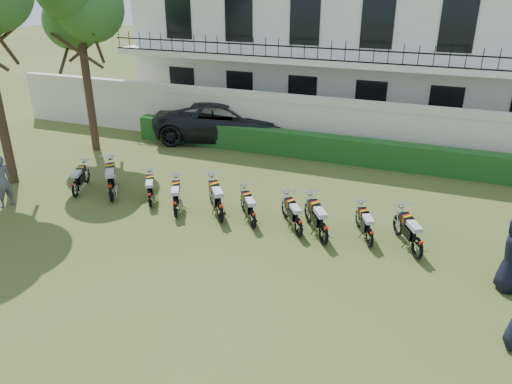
# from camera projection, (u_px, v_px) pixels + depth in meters

# --- Properties ---
(ground) EXTENTS (100.00, 100.00, 0.00)m
(ground) POSITION_uv_depth(u_px,v_px,m) (252.00, 242.00, 13.84)
(ground) COLOR #39491D
(ground) RESTS_ON ground
(perimeter_wall) EXTENTS (30.00, 0.35, 2.30)m
(perimeter_wall) POSITION_uv_depth(u_px,v_px,m) (323.00, 125.00, 20.19)
(perimeter_wall) COLOR beige
(perimeter_wall) RESTS_ON ground
(hedge) EXTENTS (18.00, 0.60, 1.00)m
(hedge) POSITION_uv_depth(u_px,v_px,m) (343.00, 150.00, 19.46)
(hedge) COLOR #1B4518
(hedge) RESTS_ON ground
(building) EXTENTS (20.40, 9.60, 7.40)m
(building) POSITION_uv_depth(u_px,v_px,m) (356.00, 42.00, 24.25)
(building) COLOR white
(building) RESTS_ON ground
(tree_west_near) EXTENTS (3.40, 3.20, 7.90)m
(tree_west_near) POSITION_uv_depth(u_px,v_px,m) (77.00, 0.00, 18.64)
(tree_west_near) COLOR #473323
(tree_west_near) RESTS_ON ground
(motorcycle_0) EXTENTS (0.79, 1.67, 0.96)m
(motorcycle_0) POSITION_uv_depth(u_px,v_px,m) (75.00, 185.00, 16.38)
(motorcycle_0) COLOR black
(motorcycle_0) RESTS_ON ground
(motorcycle_1) EXTENTS (1.27, 1.82, 1.16)m
(motorcycle_1) POSITION_uv_depth(u_px,v_px,m) (111.00, 187.00, 16.00)
(motorcycle_1) COLOR black
(motorcycle_1) RESTS_ON ground
(motorcycle_2) EXTENTS (0.92, 1.52, 0.93)m
(motorcycle_2) POSITION_uv_depth(u_px,v_px,m) (150.00, 195.00, 15.69)
(motorcycle_2) COLOR black
(motorcycle_2) RESTS_ON ground
(motorcycle_3) EXTENTS (0.91, 1.66, 0.99)m
(motorcycle_3) POSITION_uv_depth(u_px,v_px,m) (175.00, 204.00, 15.04)
(motorcycle_3) COLOR black
(motorcycle_3) RESTS_ON ground
(motorcycle_4) EXTENTS (1.28, 1.72, 1.11)m
(motorcycle_4) POSITION_uv_depth(u_px,v_px,m) (220.00, 207.00, 14.71)
(motorcycle_4) COLOR black
(motorcycle_4) RESTS_ON ground
(motorcycle_5) EXTENTS (1.08, 1.49, 0.96)m
(motorcycle_5) POSITION_uv_depth(u_px,v_px,m) (253.00, 215.00, 14.39)
(motorcycle_5) COLOR black
(motorcycle_5) RESTS_ON ground
(motorcycle_6) EXTENTS (1.10, 1.49, 0.96)m
(motorcycle_6) POSITION_uv_depth(u_px,v_px,m) (299.00, 223.00, 13.94)
(motorcycle_6) COLOR black
(motorcycle_6) RESTS_ON ground
(motorcycle_7) EXTENTS (1.15, 1.72, 1.08)m
(motorcycle_7) POSITION_uv_depth(u_px,v_px,m) (324.00, 229.00, 13.51)
(motorcycle_7) COLOR black
(motorcycle_7) RESTS_ON ground
(motorcycle_8) EXTENTS (0.83, 1.58, 0.93)m
(motorcycle_8) POSITION_uv_depth(u_px,v_px,m) (370.00, 233.00, 13.42)
(motorcycle_8) COLOR black
(motorcycle_8) RESTS_ON ground
(motorcycle_9) EXTENTS (0.99, 1.73, 1.04)m
(motorcycle_9) POSITION_uv_depth(u_px,v_px,m) (418.00, 243.00, 12.83)
(motorcycle_9) COLOR black
(motorcycle_9) RESTS_ON ground
(suv) EXTENTS (6.69, 4.31, 1.72)m
(suv) POSITION_uv_depth(u_px,v_px,m) (226.00, 121.00, 21.95)
(suv) COLOR black
(suv) RESTS_ON ground
(inspector) EXTENTS (0.57, 0.71, 1.71)m
(inspector) POSITION_uv_depth(u_px,v_px,m) (2.00, 181.00, 15.63)
(inspector) COLOR #5E5E63
(inspector) RESTS_ON ground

